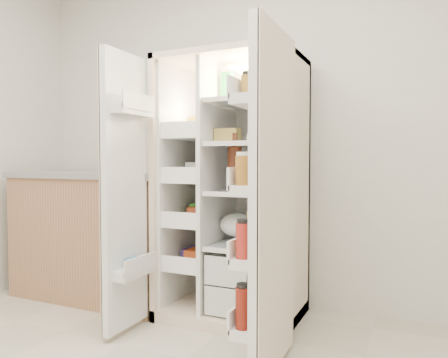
% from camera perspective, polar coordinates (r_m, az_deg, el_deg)
% --- Properties ---
extents(wall_back, '(4.00, 0.02, 2.70)m').
position_cam_1_polar(wall_back, '(3.31, 4.48, 6.95)').
color(wall_back, silver).
rests_on(wall_back, floor).
extents(refrigerator, '(0.92, 0.70, 1.80)m').
position_cam_1_polar(refrigerator, '(3.01, 1.85, -4.18)').
color(refrigerator, beige).
rests_on(refrigerator, floor).
extents(freezer_door, '(0.15, 0.40, 1.72)m').
position_cam_1_polar(freezer_door, '(2.73, -13.16, -1.79)').
color(freezer_door, silver).
rests_on(freezer_door, floor).
extents(fridge_door, '(0.17, 0.58, 1.72)m').
position_cam_1_polar(fridge_door, '(2.18, 6.14, -3.24)').
color(fridge_door, silver).
rests_on(fridge_door, floor).
extents(kitchen_counter, '(1.38, 0.74, 1.00)m').
position_cam_1_polar(kitchen_counter, '(3.60, -16.02, -7.02)').
color(kitchen_counter, '#A47352').
rests_on(kitchen_counter, floor).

